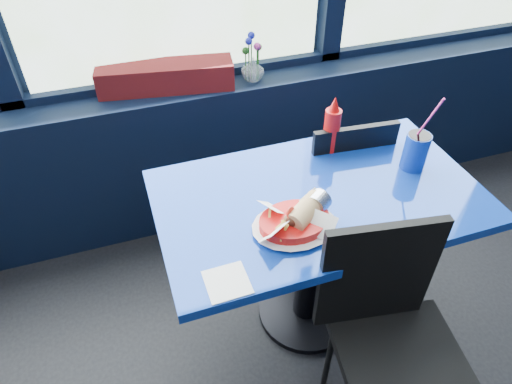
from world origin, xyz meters
name	(u,v)px	position (x,y,z in m)	size (l,w,h in m)	color
window_sill	(195,154)	(0.00, 2.87, 0.40)	(5.00, 0.26, 0.80)	black
near_table	(315,229)	(0.30, 2.00, 0.57)	(1.20, 0.70, 0.75)	black
chair_near_front	(391,330)	(0.37, 1.53, 0.52)	(0.47, 0.47, 0.91)	black
chair_near_back	(333,181)	(0.55, 2.33, 0.49)	(0.42, 0.42, 0.85)	black
planter_box	(166,76)	(-0.09, 2.88, 0.86)	(0.63, 0.16, 0.13)	maroon
flower_vase	(253,66)	(0.32, 2.83, 0.87)	(0.14, 0.14, 0.24)	silver
food_basket	(296,220)	(0.15, 1.87, 0.78)	(0.29, 0.28, 0.09)	red
ketchup_bottle	(332,127)	(0.46, 2.24, 0.86)	(0.07, 0.07, 0.24)	red
soda_cup	(416,150)	(0.71, 2.03, 0.83)	(0.09, 0.09, 0.31)	#0E319C
napkin	(227,282)	(-0.14, 1.72, 0.75)	(0.13, 0.13, 0.00)	white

